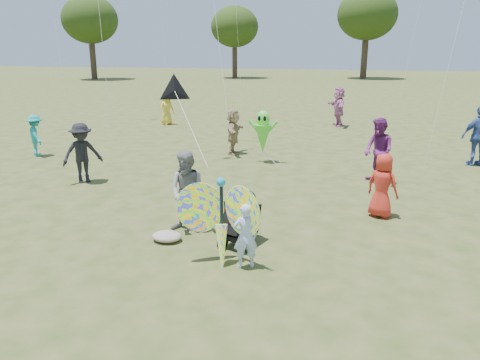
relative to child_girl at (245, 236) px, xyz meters
name	(u,v)px	position (x,y,z in m)	size (l,w,h in m)	color
ground	(230,261)	(-0.32, 0.15, -0.59)	(160.00, 160.00, 0.00)	#51592B
child_girl	(245,236)	(0.00, 0.00, 0.00)	(0.43, 0.28, 1.17)	#ACC2F3
adult_man	(188,192)	(-1.54, 1.34, 0.27)	(0.83, 0.65, 1.71)	gray
grey_bag	(167,236)	(-1.79, 0.74, -0.49)	(0.60, 0.49, 0.19)	gray
crowd_a	(382,186)	(2.35, 3.27, 0.15)	(0.71, 0.47, 1.46)	red
crowd_b	(82,153)	(-5.75, 4.08, 0.27)	(1.10, 0.63, 1.70)	black
crowd_c	(479,136)	(5.52, 9.08, 0.38)	(1.13, 0.47, 1.93)	#364F96
crowd_d	(233,132)	(-2.62, 8.76, 0.23)	(1.51, 0.48, 1.63)	tan
crowd_e	(378,151)	(2.32, 6.08, 0.34)	(0.90, 0.70, 1.85)	#6C2469
crowd_g	(167,109)	(-7.63, 14.47, 0.20)	(0.77, 0.50, 1.57)	gold
crowd_i	(36,136)	(-9.26, 6.68, 0.15)	(0.95, 0.54, 1.46)	teal
crowd_j	(339,107)	(0.69, 16.14, 0.37)	(1.76, 0.56, 1.90)	#BD6CA1
jogging_stroller	(240,214)	(-0.35, 1.00, 0.03)	(0.74, 1.13, 1.09)	black
butterfly_kite	(221,221)	(-0.45, 0.06, 0.21)	(1.74, 0.75, 1.77)	#FF285C
delta_kite_rig	(175,91)	(-2.55, 3.28, 2.13)	(1.88, 2.18, 1.76)	black
alien_kite	(263,134)	(-1.32, 7.75, 0.38)	(1.12, 0.69, 1.74)	#52EA37
tree_line	(384,16)	(3.34, 45.14, 6.28)	(91.78, 33.60, 10.79)	#3A2D21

